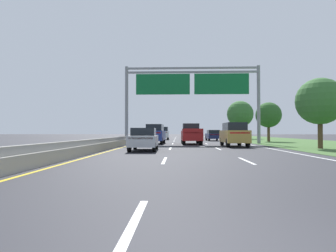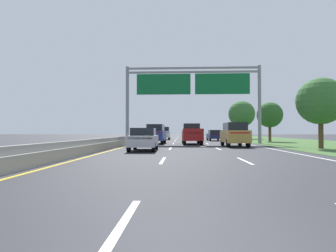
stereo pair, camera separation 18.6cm
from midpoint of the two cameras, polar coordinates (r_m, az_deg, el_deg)
ground_plane at (r=37.32m, az=3.88°, el=-3.19°), size 220.00×220.00×0.00m
lane_striping at (r=36.86m, az=3.90°, el=-3.21°), size 11.96×106.00×0.01m
grass_verge_right at (r=40.23m, az=24.19°, el=-2.93°), size 14.00×110.00×0.02m
median_barrier_concrete at (r=37.69m, az=-6.21°, el=-2.63°), size 0.60×110.00×0.85m
overhead_sign_gantry at (r=31.50m, az=4.75°, el=7.75°), size 15.06×0.42×8.66m
pickup_truck_red at (r=29.85m, az=4.56°, el=-1.63°), size 2.12×5.44×2.20m
car_navy_right_lane_sedan at (r=41.29m, az=9.05°, el=-1.85°), size 1.94×4.45×1.57m
car_silver_left_lane_sedan at (r=19.56m, az=-5.21°, el=-2.62°), size 1.95×4.45×1.57m
car_white_left_lane_suv at (r=46.48m, az=-1.15°, el=-1.44°), size 1.96×4.72×2.11m
car_blue_left_lane_suv at (r=30.51m, az=-2.79°, el=-1.58°), size 2.03×4.75×2.11m
car_gold_right_lane_suv at (r=25.50m, az=13.11°, el=-1.63°), size 1.91×4.70×2.11m
roadside_tree_near at (r=24.69m, az=28.36°, el=4.44°), size 3.61×3.61×5.48m
roadside_tree_mid at (r=39.25m, az=19.67°, el=2.12°), size 3.34×3.34×5.21m
roadside_tree_far at (r=53.98m, az=14.38°, el=2.39°), size 4.88×4.88×7.09m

